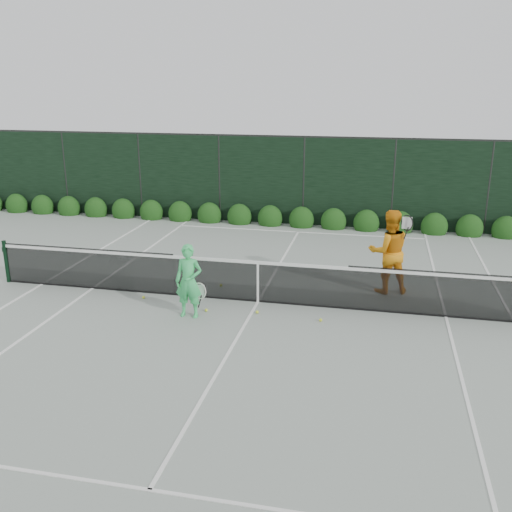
# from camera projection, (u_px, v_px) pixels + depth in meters

# --- Properties ---
(ground) EXTENTS (80.00, 80.00, 0.00)m
(ground) POSITION_uv_depth(u_px,v_px,m) (258.00, 302.00, 13.01)
(ground) COLOR gray
(ground) RESTS_ON ground
(tennis_net) EXTENTS (12.90, 0.10, 1.07)m
(tennis_net) POSITION_uv_depth(u_px,v_px,m) (257.00, 280.00, 12.86)
(tennis_net) COLOR black
(tennis_net) RESTS_ON ground
(player_woman) EXTENTS (0.64, 0.38, 1.59)m
(player_woman) POSITION_uv_depth(u_px,v_px,m) (189.00, 281.00, 12.00)
(player_woman) COLOR #3CCE6B
(player_woman) RESTS_ON ground
(player_man) EXTENTS (1.13, 0.98, 2.00)m
(player_man) POSITION_uv_depth(u_px,v_px,m) (389.00, 251.00, 13.35)
(player_man) COLOR orange
(player_man) RESTS_ON ground
(court_lines) EXTENTS (11.03, 23.83, 0.01)m
(court_lines) POSITION_uv_depth(u_px,v_px,m) (258.00, 302.00, 13.01)
(court_lines) COLOR white
(court_lines) RESTS_ON ground
(windscreen_fence) EXTENTS (32.00, 21.07, 3.06)m
(windscreen_fence) POSITION_uv_depth(u_px,v_px,m) (226.00, 278.00, 10.03)
(windscreen_fence) COLOR black
(windscreen_fence) RESTS_ON ground
(hedge_row) EXTENTS (31.66, 0.65, 0.94)m
(hedge_row) POSITION_uv_depth(u_px,v_px,m) (301.00, 220.00, 19.61)
(hedge_row) COLOR #0E340E
(hedge_row) RESTS_ON ground
(tennis_balls) EXTENTS (4.22, 1.66, 0.07)m
(tennis_balls) POSITION_uv_depth(u_px,v_px,m) (228.00, 304.00, 12.78)
(tennis_balls) COLOR #DDEC34
(tennis_balls) RESTS_ON ground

